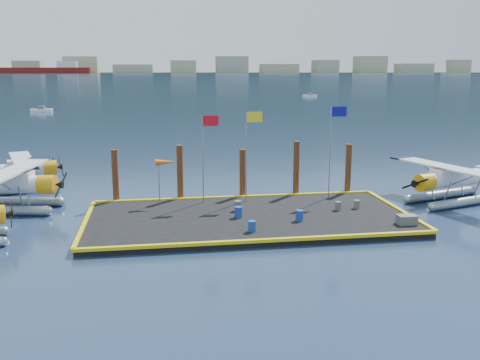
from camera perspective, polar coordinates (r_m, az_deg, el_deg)
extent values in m
plane|color=#172445|center=(33.87, 0.91, -4.47)|extent=(4000.00, 4000.00, 0.00)
cube|color=black|center=(33.81, 0.91, -4.15)|extent=(20.00, 10.00, 0.40)
cube|color=black|center=(1132.05, -8.91, 11.32)|extent=(3000.00, 500.00, 0.30)
cube|color=#520B0C|center=(908.90, -20.46, 10.86)|extent=(150.00, 22.00, 10.00)
cube|color=silver|center=(902.07, -17.96, 11.60)|extent=(30.00, 16.00, 12.00)
cube|color=black|center=(1436.26, -9.13, 16.22)|extent=(2200.00, 500.00, 240.00)
cone|color=black|center=(1570.26, -22.09, 10.75)|extent=(1400.00, 1400.00, 520.00)
cone|color=black|center=(1582.65, -10.84, 11.40)|extent=(1300.00, 1300.00, 430.00)
cone|color=black|center=(1524.10, 4.57, 11.55)|extent=(1100.00, 1100.00, 360.00)
cone|color=#4E6569|center=(2356.45, 9.89, 11.55)|extent=(1300.00, 1300.00, 560.00)
cone|color=#4E6569|center=(2379.04, 17.67, 11.17)|extent=(1000.00, 1000.00, 420.00)
cube|color=black|center=(32.60, -23.20, -3.32)|extent=(0.49, 2.03, 1.04)
cylinder|color=gray|center=(40.83, -23.22, -2.12)|extent=(6.89, 1.82, 0.67)
cylinder|color=silver|center=(39.34, -23.81, -0.44)|extent=(5.29, 2.08, 1.22)
cube|color=silver|center=(38.99, -22.96, 0.12)|extent=(2.61, 1.62, 1.00)
cube|color=black|center=(38.81, -22.54, 0.43)|extent=(1.73, 1.41, 0.61)
cylinder|color=orange|center=(38.23, -19.87, -0.46)|extent=(1.31, 1.46, 1.29)
cube|color=black|center=(37.91, -18.54, -0.47)|extent=(0.48, 2.44, 1.25)
cube|color=silver|center=(38.89, -23.03, 0.91)|extent=(3.33, 10.12, 0.13)
cube|color=#0A1033|center=(43.22, -20.53, 2.13)|extent=(1.81, 1.27, 0.14)
cylinder|color=gray|center=(46.64, -23.09, -0.49)|extent=(6.11, 2.43, 0.60)
cylinder|color=gray|center=(44.49, -22.90, -1.04)|extent=(6.11, 2.43, 0.60)
cylinder|color=silver|center=(45.32, -22.88, 0.93)|extent=(4.78, 2.45, 1.10)
cube|color=silver|center=(45.30, -22.16, 1.44)|extent=(2.43, 1.71, 0.90)
cube|color=black|center=(45.28, -21.80, 1.72)|extent=(1.65, 1.42, 0.55)
cylinder|color=orange|center=(45.54, -19.62, 1.23)|extent=(1.30, 1.41, 1.16)
cube|color=black|center=(45.64, -18.56, 1.33)|extent=(0.73, 2.15, 1.13)
cube|color=silver|center=(45.22, -22.21, 2.06)|extent=(4.13, 9.05, 0.12)
cube|color=#0A1033|center=(49.47, -22.61, 2.81)|extent=(1.70, 1.31, 0.13)
cube|color=#0A1033|center=(40.98, -21.72, 1.16)|extent=(1.70, 1.31, 0.13)
cylinder|color=gray|center=(40.84, 23.03, -2.13)|extent=(6.43, 2.55, 0.63)
cylinder|color=gray|center=(42.33, 20.67, -1.47)|extent=(6.43, 2.55, 0.63)
cylinder|color=silver|center=(41.13, 21.79, 0.10)|extent=(5.03, 2.57, 1.16)
cube|color=silver|center=(40.59, 21.23, 0.53)|extent=(2.56, 1.80, 0.95)
cube|color=black|center=(40.32, 20.94, 0.79)|extent=(1.74, 1.50, 0.58)
cylinder|color=orange|center=(39.15, 19.09, -0.26)|extent=(1.37, 1.48, 1.22)
cube|color=black|center=(38.53, 18.16, -0.39)|extent=(0.76, 2.26, 1.18)
cube|color=silver|center=(40.50, 21.28, 1.26)|extent=(4.34, 9.53, 0.13)
cube|color=#0A1033|center=(43.62, 16.92, 2.28)|extent=(1.79, 1.38, 0.14)
cylinder|color=navy|center=(33.27, -0.18, -3.44)|extent=(0.49, 0.49, 0.69)
cylinder|color=navy|center=(32.77, 6.36, -3.78)|extent=(0.47, 0.47, 0.66)
cylinder|color=#525357|center=(35.55, 10.41, -2.74)|extent=(0.40, 0.40, 0.57)
cylinder|color=navy|center=(30.48, 1.28, -4.95)|extent=(0.45, 0.45, 0.63)
cylinder|color=#525357|center=(36.26, 12.34, -2.54)|extent=(0.39, 0.39, 0.55)
cylinder|color=#525357|center=(34.82, -0.22, -2.77)|extent=(0.46, 0.46, 0.65)
cube|color=#525357|center=(33.41, 17.35, -4.05)|extent=(1.11, 0.74, 0.56)
cylinder|color=gray|center=(36.46, -3.98, 2.17)|extent=(0.08, 0.08, 6.00)
cube|color=red|center=(36.16, -3.17, 6.34)|extent=(1.10, 0.03, 0.70)
cylinder|color=gray|center=(36.82, 0.68, 2.45)|extent=(0.08, 0.08, 6.20)
cube|color=yellow|center=(36.57, 1.54, 6.73)|extent=(1.10, 0.03, 0.70)
cylinder|color=gray|center=(38.26, 9.58, 2.87)|extent=(0.08, 0.08, 6.50)
cube|color=navy|center=(38.09, 10.52, 7.20)|extent=(1.10, 0.03, 0.70)
cylinder|color=gray|center=(36.61, -8.63, -0.29)|extent=(0.07, 0.07, 3.00)
cone|color=#FA5E0D|center=(36.35, -7.91, 1.90)|extent=(1.40, 0.44, 0.44)
cylinder|color=#492815|center=(38.27, -13.15, 0.22)|extent=(0.44, 0.44, 4.00)
cylinder|color=#492815|center=(38.17, -6.41, 0.58)|extent=(0.44, 0.44, 4.20)
cylinder|color=#492815|center=(38.67, 0.27, 0.50)|extent=(0.44, 0.44, 3.80)
cylinder|color=#492815|center=(39.45, 6.02, 1.04)|extent=(0.44, 0.44, 4.30)
cylinder|color=#492815|center=(40.69, 11.46, 0.98)|extent=(0.44, 0.44, 4.00)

